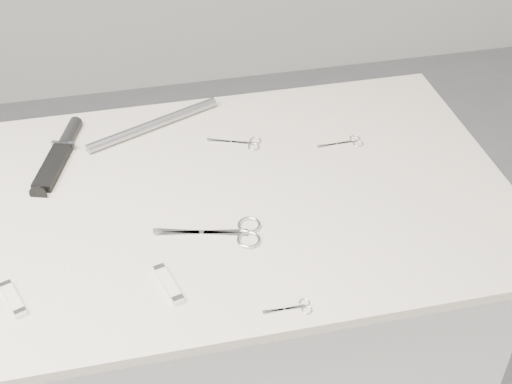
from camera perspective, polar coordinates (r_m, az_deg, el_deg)
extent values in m
cube|color=silver|center=(1.70, -0.44, -12.31)|extent=(0.90, 0.60, 0.90)
cube|color=beige|center=(1.37, -0.54, -0.23)|extent=(1.00, 0.70, 0.02)
cube|color=silver|center=(1.28, -4.37, -3.26)|extent=(0.17, 0.06, 0.00)
cylinder|color=silver|center=(1.28, -4.37, -3.23)|extent=(0.01, 0.01, 0.00)
torus|color=silver|center=(1.29, -0.56, -2.65)|extent=(0.04, 0.04, 0.01)
torus|color=silver|center=(1.26, -0.59, -3.84)|extent=(0.04, 0.04, 0.01)
cube|color=silver|center=(1.49, -2.02, 4.02)|extent=(0.10, 0.05, 0.00)
cylinder|color=silver|center=(1.49, -2.02, 4.05)|extent=(0.01, 0.01, 0.00)
torus|color=silver|center=(1.50, -0.06, 4.14)|extent=(0.03, 0.03, 0.00)
torus|color=silver|center=(1.48, -0.19, 3.63)|extent=(0.03, 0.03, 0.00)
cube|color=silver|center=(1.50, 6.49, 3.83)|extent=(0.08, 0.02, 0.00)
cylinder|color=silver|center=(1.50, 6.49, 3.86)|extent=(0.00, 0.00, 0.00)
torus|color=silver|center=(1.52, 7.90, 4.28)|extent=(0.02, 0.02, 0.00)
torus|color=silver|center=(1.50, 8.17, 3.85)|extent=(0.02, 0.02, 0.00)
cube|color=silver|center=(1.15, 2.28, -9.37)|extent=(0.07, 0.01, 0.00)
cylinder|color=silver|center=(1.15, 2.28, -9.35)|extent=(0.00, 0.00, 0.00)
torus|color=silver|center=(1.16, 3.89, -8.81)|extent=(0.02, 0.02, 0.00)
torus|color=silver|center=(1.15, 4.10, -9.40)|extent=(0.02, 0.02, 0.00)
cube|color=black|center=(1.47, -15.95, 1.98)|extent=(0.08, 0.15, 0.02)
cube|color=gray|center=(1.52, -15.12, 3.65)|extent=(0.05, 0.02, 0.02)
cylinder|color=black|center=(1.56, -14.64, 4.57)|extent=(0.06, 0.09, 0.03)
cube|color=beige|center=(1.19, -7.02, -7.32)|extent=(0.04, 0.09, 0.01)
cube|color=silver|center=(1.21, -7.74, -6.10)|extent=(0.02, 0.02, 0.01)
cube|color=silver|center=(1.16, -6.27, -8.57)|extent=(0.02, 0.02, 0.01)
cube|color=beige|center=(1.22, -18.87, -8.10)|extent=(0.04, 0.08, 0.01)
cube|color=silver|center=(1.25, -19.38, -7.07)|extent=(0.02, 0.02, 0.01)
cube|color=silver|center=(1.19, -18.34, -9.17)|extent=(0.02, 0.02, 0.01)
cylinder|color=gray|center=(1.55, -8.18, 5.37)|extent=(0.29, 0.14, 0.02)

